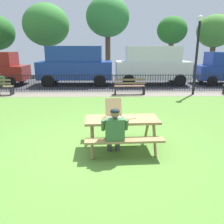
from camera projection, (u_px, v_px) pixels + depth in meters
name	position (u px, v px, depth m)	size (l,w,h in m)	color
ground	(101.00, 126.00, 7.53)	(28.00, 11.42, 0.02)	#588734
cobblestone_walkway	(104.00, 94.00, 12.34)	(28.00, 1.40, 0.01)	gray
street_asphalt	(105.00, 81.00, 16.66)	(28.00, 7.58, 0.01)	#38383D
picnic_table_foreground	(122.00, 125.00, 5.75)	(1.87, 1.56, 0.79)	#94774B
pizza_box_open	(114.00, 113.00, 5.75)	(0.47, 0.52, 0.46)	tan
pizza_slice_on_table	(131.00, 118.00, 5.74)	(0.24, 0.25, 0.02)	#EFC358
adult_at_table	(115.00, 130.00, 5.24)	(0.62, 0.60, 1.19)	#454545
iron_fence_streetside	(104.00, 83.00, 12.88)	(18.57, 0.03, 0.98)	black
park_bench_center	(130.00, 87.00, 12.12)	(1.62, 0.54, 0.85)	brown
lamp_post_walkway	(197.00, 48.00, 11.57)	(0.28, 0.28, 3.89)	black
parked_car_left	(75.00, 64.00, 14.96)	(4.72, 2.11, 2.46)	navy
parked_car_center	(152.00, 64.00, 15.06)	(4.70, 2.07, 2.46)	silver
far_tree_midleft	(46.00, 25.00, 20.15)	(3.97, 3.97, 5.97)	brown
far_tree_center	(108.00, 17.00, 20.07)	(3.76, 3.76, 6.56)	brown
far_tree_midright	(172.00, 31.00, 20.49)	(2.63, 2.63, 4.96)	brown
far_tree_right	(215.00, 32.00, 20.58)	(3.13, 3.13, 5.12)	brown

